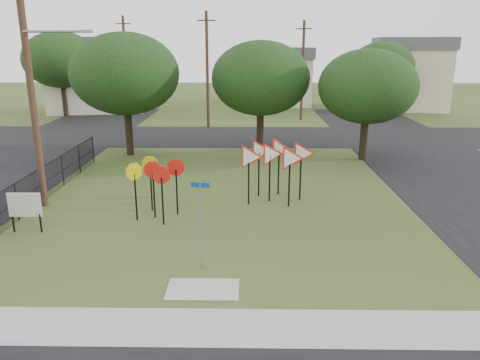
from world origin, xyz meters
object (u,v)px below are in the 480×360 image
(street_name_sign, at_px, (201,220))
(stop_sign_cluster, at_px, (155,175))
(yield_sign_cluster, at_px, (275,157))
(info_board, at_px, (25,206))

(street_name_sign, distance_m, stop_sign_cluster, 4.85)
(stop_sign_cluster, height_order, yield_sign_cluster, yield_sign_cluster)
(street_name_sign, relative_size, yield_sign_cluster, 0.80)
(yield_sign_cluster, relative_size, info_board, 2.29)
(stop_sign_cluster, height_order, info_board, stop_sign_cluster)
(street_name_sign, height_order, stop_sign_cluster, street_name_sign)
(yield_sign_cluster, height_order, info_board, yield_sign_cluster)
(stop_sign_cluster, relative_size, yield_sign_cluster, 0.67)
(street_name_sign, relative_size, info_board, 1.82)
(stop_sign_cluster, bearing_deg, yield_sign_cluster, 24.87)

